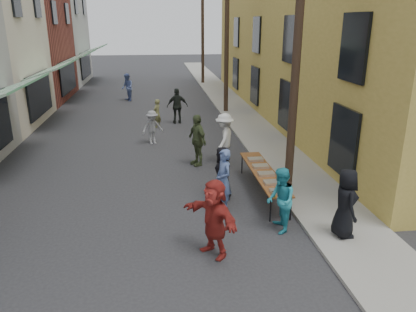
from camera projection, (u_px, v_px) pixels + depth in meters
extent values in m
plane|color=#28282B|center=(155.00, 248.00, 9.88)|extent=(120.00, 120.00, 0.00)
cube|color=gray|center=(237.00, 111.00, 24.58)|extent=(2.20, 60.00, 0.10)
cube|color=maroon|center=(1.00, 41.00, 27.16)|extent=(8.00, 8.00, 8.00)
cube|color=gray|center=(34.00, 30.00, 34.53)|extent=(8.00, 8.00, 9.00)
cube|color=#AB943D|center=(349.00, 26.00, 22.81)|extent=(10.00, 28.00, 10.00)
cylinder|color=#2D2116|center=(297.00, 48.00, 11.80)|extent=(0.26, 0.26, 9.00)
cylinder|color=#2D2116|center=(227.00, 35.00, 23.09)|extent=(0.26, 0.26, 9.00)
cylinder|color=#2D2116|center=(203.00, 30.00, 34.37)|extent=(0.26, 0.26, 9.00)
cube|color=brown|center=(264.00, 172.00, 12.75)|extent=(0.70, 4.00, 0.04)
cylinder|color=black|center=(270.00, 210.00, 11.07)|extent=(0.04, 0.04, 0.71)
cylinder|color=black|center=(291.00, 209.00, 11.14)|extent=(0.04, 0.04, 0.71)
cylinder|color=black|center=(242.00, 164.00, 14.61)|extent=(0.04, 0.04, 0.71)
cylinder|color=black|center=(258.00, 163.00, 14.68)|extent=(0.04, 0.04, 0.71)
cube|color=maroon|center=(279.00, 191.00, 11.18)|extent=(0.50, 0.33, 0.08)
cube|color=#B2B2B7|center=(273.00, 182.00, 11.79)|extent=(0.50, 0.33, 0.08)
cube|color=tan|center=(266.00, 174.00, 12.45)|extent=(0.50, 0.33, 0.08)
cube|color=#B2B2B7|center=(261.00, 166.00, 13.11)|extent=(0.50, 0.33, 0.08)
cube|color=tan|center=(255.00, 159.00, 13.77)|extent=(0.50, 0.33, 0.08)
cylinder|color=#A57F26|center=(274.00, 196.00, 10.87)|extent=(0.07, 0.07, 0.08)
cylinder|color=#A57F26|center=(273.00, 195.00, 10.97)|extent=(0.07, 0.07, 0.08)
cylinder|color=#A57F26|center=(272.00, 193.00, 11.06)|extent=(0.07, 0.07, 0.08)
cylinder|color=tan|center=(289.00, 194.00, 10.96)|extent=(0.08, 0.08, 0.12)
imported|color=black|center=(223.00, 173.00, 12.39)|extent=(0.75, 0.94, 1.66)
imported|color=#51689D|center=(224.00, 180.00, 11.63)|extent=(0.61, 0.76, 1.83)
imported|color=teal|center=(280.00, 201.00, 10.42)|extent=(0.72, 0.89, 1.74)
imported|color=white|center=(224.00, 138.00, 15.57)|extent=(1.16, 1.44, 1.94)
imported|color=#4B5A34|center=(197.00, 140.00, 15.30)|extent=(0.90, 1.25, 1.97)
imported|color=maroon|center=(214.00, 218.00, 9.34)|extent=(1.42, 1.76, 1.88)
imported|color=black|center=(345.00, 203.00, 10.00)|extent=(0.61, 0.89, 1.77)
imported|color=gray|center=(152.00, 127.00, 18.03)|extent=(1.11, 0.88, 1.51)
imported|color=black|center=(177.00, 106.00, 21.63)|extent=(1.14, 0.55, 1.88)
imported|color=olive|center=(157.00, 113.00, 20.86)|extent=(0.58, 0.64, 1.47)
imported|color=#5669A7|center=(127.00, 87.00, 27.74)|extent=(0.97, 1.09, 1.87)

